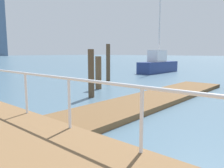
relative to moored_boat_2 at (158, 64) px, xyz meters
The scene contains 6 objects.
ground_plane 13.91m from the moored_boat_2, behind, with size 300.00×300.00×0.00m, color slate.
floating_dock 13.44m from the moored_boat_2, 151.01° to the right, with size 11.14×2.00×0.18m, color brown.
dock_piling_1 8.25m from the moored_boat_2, behind, with size 0.28×0.28×2.57m, color brown.
dock_piling_2 13.63m from the moored_boat_2, 162.84° to the right, with size 0.27×0.27×2.13m, color brown.
dock_piling_3 11.45m from the moored_boat_2, 166.75° to the right, with size 0.33×0.33×1.78m, color brown.
moored_boat_2 is the anchor object (origin of this frame).
Camera 1 is at (-5.98, 7.36, 1.97)m, focal length 35.73 mm.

